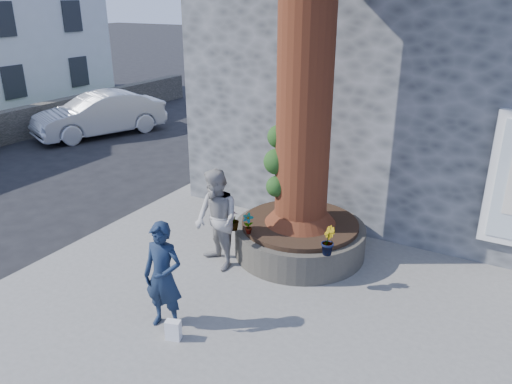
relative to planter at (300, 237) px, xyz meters
The scene contains 13 objects.
ground 2.19m from the planter, 111.80° to the right, with size 120.00×120.00×0.00m, color black.
pavement 1.27m from the planter, 55.01° to the right, with size 9.00×8.00×0.12m, color slate.
yellow_line 4.00m from the planter, 165.44° to the right, with size 0.10×30.00×0.01m, color yellow.
stone_shop 6.12m from the planter, 71.86° to the left, with size 10.30×8.30×6.30m.
planter is the anchor object (origin of this frame).
man 2.96m from the planter, 103.97° to the right, with size 0.57×0.37×1.56m, color #15223A.
woman 1.60m from the planter, 131.67° to the right, with size 0.83×0.65×1.71m, color #989592.
shopping_bag 3.07m from the planter, 97.94° to the right, with size 0.20×0.12×0.28m, color white.
car_silver 10.37m from the planter, 155.05° to the left, with size 1.49×4.26×1.40m, color #B6B9BF.
plant_a 1.13m from the planter, 123.13° to the right, with size 0.19×0.13×0.36m, color gray.
plant_b 1.31m from the planter, 45.00° to the right, with size 0.24×0.24×0.44m, color gray.
plant_c 1.30m from the planter, 135.00° to the right, with size 0.21×0.21×0.37m, color gray.
plant_d 1.26m from the planter, 133.75° to the left, with size 0.25×0.22×0.27m, color gray.
Camera 1 is at (4.06, -5.26, 4.42)m, focal length 35.00 mm.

